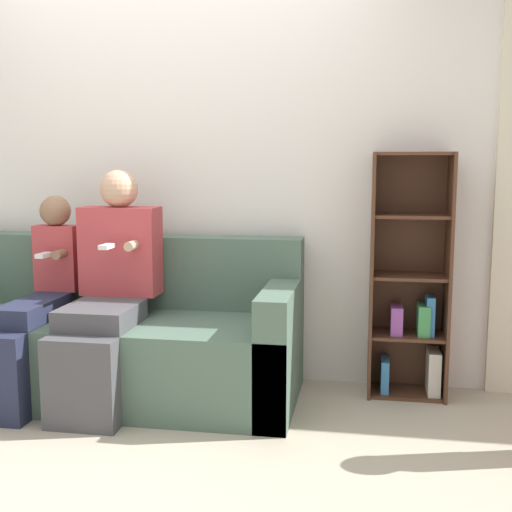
% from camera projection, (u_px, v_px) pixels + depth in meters
% --- Properties ---
extents(ground_plane, '(14.00, 14.00, 0.00)m').
position_uv_depth(ground_plane, '(120.00, 432.00, 3.16)').
color(ground_plane, '#B2A893').
extents(back_wall, '(10.00, 0.06, 2.55)m').
position_uv_depth(back_wall, '(173.00, 170.00, 3.92)').
color(back_wall, silver).
rests_on(back_wall, ground_plane).
extents(couch, '(2.13, 0.83, 0.88)m').
position_uv_depth(couch, '(111.00, 340.00, 3.66)').
color(couch, '#4C6656').
rests_on(couch, ground_plane).
extents(adult_seated, '(0.44, 0.74, 1.28)m').
position_uv_depth(adult_seated, '(109.00, 283.00, 3.48)').
color(adult_seated, '#47474C').
rests_on(adult_seated, ground_plane).
extents(child_seated, '(0.25, 0.77, 1.13)m').
position_uv_depth(child_seated, '(36.00, 299.00, 3.52)').
color(child_seated, '#232842').
rests_on(child_seated, ground_plane).
extents(bookshelf, '(0.43, 0.29, 1.37)m').
position_uv_depth(bookshelf, '(411.00, 291.00, 3.63)').
color(bookshelf, '#4C2D1E').
rests_on(bookshelf, ground_plane).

